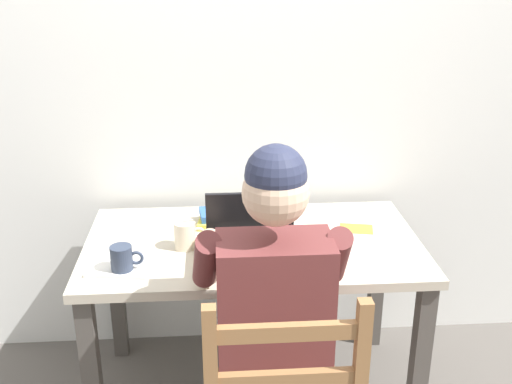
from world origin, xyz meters
TOP-DOWN VIEW (x-y plane):
  - back_wall at (0.00, 0.44)m, footprint 6.00×0.04m
  - desk at (0.00, 0.00)m, footprint 1.28×0.71m
  - seated_person at (0.03, -0.43)m, footprint 0.50×0.60m
  - laptop at (-0.01, -0.12)m, footprint 0.33×0.31m
  - computer_mouse at (0.26, -0.21)m, footprint 0.06×0.10m
  - coffee_mug_white at (-0.25, -0.04)m, footprint 0.12×0.08m
  - coffee_mug_dark at (-0.46, -0.22)m, footprint 0.11×0.08m
  - book_stack_main at (-0.12, 0.17)m, footprint 0.20×0.17m
  - paper_pile_near_laptop at (-0.47, -0.17)m, footprint 0.24×0.22m
  - landscape_photo_print at (0.42, 0.08)m, footprint 0.15×0.11m

SIDE VIEW (x-z plane):
  - desk at x=0.00m, z-range 0.25..0.95m
  - seated_person at x=0.03m, z-range 0.06..1.31m
  - landscape_photo_print at x=0.42m, z-range 0.70..0.70m
  - paper_pile_near_laptop at x=-0.47m, z-range 0.70..0.71m
  - computer_mouse at x=0.26m, z-range 0.70..0.74m
  - book_stack_main at x=-0.12m, z-range 0.70..0.75m
  - coffee_mug_dark at x=-0.46m, z-range 0.70..0.80m
  - coffee_mug_white at x=-0.25m, z-range 0.70..0.81m
  - laptop at x=-0.01m, z-range 0.64..0.87m
  - back_wall at x=0.00m, z-range 0.00..2.60m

